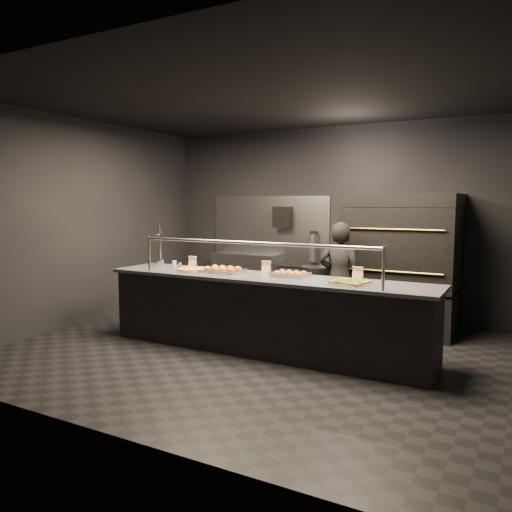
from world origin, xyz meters
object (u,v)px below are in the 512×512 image
Objects in this scene: fire_extinguisher at (313,247)px; worker at (339,280)px; service_counter at (264,314)px; round_pizza at (193,270)px; prep_shelf at (245,279)px; slider_tray_a at (223,270)px; slider_tray_b at (290,274)px; trash_bin at (315,291)px; square_pizza at (350,282)px; pizza_oven at (402,261)px; towel_dispenser at (283,217)px; beer_tap at (160,253)px.

worker is at bearing -55.10° from fire_extinguisher.
round_pizza is at bearing -178.98° from service_counter.
prep_shelf is 2.00× the size of slider_tray_a.
slider_tray_b reaches higher than trash_bin.
slider_tray_a is at bearing 176.92° from service_counter.
slider_tray_b is 1.00m from worker.
round_pizza is at bearing -172.63° from slider_tray_b.
trash_bin is (-1.28, 2.20, -0.55)m from square_pizza.
prep_shelf is 2.38× the size of fire_extinguisher.
prep_shelf is 3.61m from square_pizza.
towel_dispenser is (-2.10, 0.49, 0.58)m from pizza_oven.
service_counter is 2.15× the size of pizza_oven.
pizza_oven is 2.45× the size of trash_bin.
service_counter is at bearing -81.70° from fire_extinguisher.
slider_tray_a is (-0.60, 0.03, 0.49)m from service_counter.
round_pizza is at bearing -76.24° from prep_shelf.
worker is (-0.52, 1.15, -0.17)m from square_pizza.
towel_dispenser reaches higher than worker.
square_pizza is at bearing -59.80° from fire_extinguisher.
slider_tray_a is (-1.80, -1.87, -0.02)m from pizza_oven.
slider_tray_b is at bearing -76.50° from trash_bin.
fire_extinguisher is at bearing 98.30° from service_counter.
pizza_oven reaches higher than prep_shelf.
slider_tray_a is (1.00, -2.29, 0.50)m from prep_shelf.
trash_bin is 0.50× the size of worker.
towel_dispenser reaches higher than service_counter.
slider_tray_a is at bearing 35.60° from worker.
towel_dispenser is at bearing 128.99° from square_pizza.
fire_extinguisher is 2.34m from slider_tray_b.
worker reaches higher than round_pizza.
square_pizza reaches higher than trash_bin.
slider_tray_a is 1.68m from square_pizza.
square_pizza is at bearing -51.01° from towel_dispenser.
towel_dispenser is at bearing 97.24° from slider_tray_a.
slider_tray_a is 2.22m from trash_bin.
towel_dispenser is 0.69× the size of fire_extinguisher.
slider_tray_a is 0.89m from slider_tray_b.
beer_tap is at bearing -127.52° from trash_bin.
service_counter is 2.50m from fire_extinguisher.
trash_bin is (-1.40, 0.24, -0.58)m from pizza_oven.
service_counter is 0.58m from slider_tray_b.
round_pizza is at bearing -139.26° from pizza_oven.
prep_shelf reaches higher than trash_bin.
slider_tray_b is at bearing 66.39° from worker.
pizza_oven is 1.98m from slider_tray_b.
beer_tap is 1.01× the size of slider_tray_a.
service_counter is 11.71× the size of towel_dispenser.
fire_extinguisher is 2.62m from beer_tap.
round_pizza is 0.76× the size of slider_tray_a.
square_pizza is 0.29× the size of worker.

